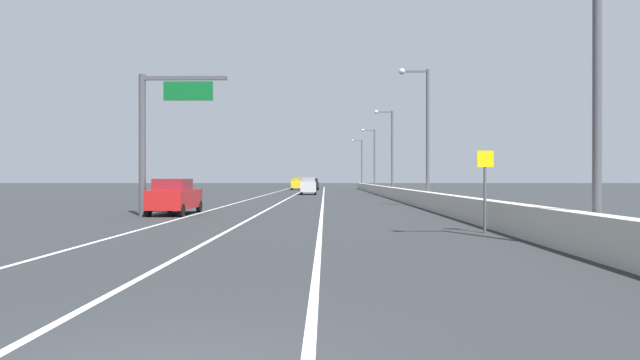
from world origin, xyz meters
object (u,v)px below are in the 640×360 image
Objects in this scene: car_black_2 at (313,184)px; car_yellow_3 at (297,184)px; overhead_sign_gantry at (156,127)px; lamp_post_right_fourth at (373,155)px; car_silver_0 at (308,186)px; speed_advisory_sign at (485,185)px; lamp_post_right_near at (587,46)px; lamp_post_right_fifth at (360,160)px; car_red_1 at (175,197)px; lamp_post_right_second at (424,127)px; lamp_post_right_third at (390,147)px.

car_yellow_3 reaches higher than car_black_2.
overhead_sign_gantry is 63.81m from car_black_2.
lamp_post_right_fourth is 2.33× the size of car_silver_0.
speed_advisory_sign is 0.31× the size of lamp_post_right_near.
lamp_post_right_fifth reaches higher than car_silver_0.
speed_advisory_sign is 0.72× the size of car_silver_0.
speed_advisory_sign is 17.17m from car_red_1.
lamp_post_right_second is 45.25m from lamp_post_right_fourth.
speed_advisory_sign is (14.78, -8.59, -2.96)m from overhead_sign_gantry.
overhead_sign_gantry is 1.81× the size of car_silver_0.
car_silver_0 is 36.33m from car_red_1.
lamp_post_right_near is at bearing -43.52° from car_red_1.
lamp_post_right_near and lamp_post_right_fourth have the same top height.
lamp_post_right_fifth is 2.25× the size of car_yellow_3.
lamp_post_right_fourth is at bearing 61.55° from car_silver_0.
overhead_sign_gantry is 20.99m from lamp_post_right_near.
lamp_post_right_fifth is 17.90m from car_yellow_3.
overhead_sign_gantry is 1.73× the size of car_black_2.
lamp_post_right_fourth is 22.63m from lamp_post_right_fifth.
lamp_post_right_fourth is at bearing 73.57° from car_red_1.
car_black_2 is at bearing 99.42° from lamp_post_right_second.
car_silver_0 is 27.72m from car_yellow_3.
car_black_2 is (-0.04, 26.37, -0.07)m from car_silver_0.
lamp_post_right_fourth is 16.63m from car_yellow_3.
lamp_post_right_third is 2.25× the size of car_yellow_3.
car_black_2 is (-9.49, 8.93, -4.59)m from lamp_post_right_fourth.
lamp_post_right_second reaches higher than car_silver_0.
overhead_sign_gantry is 3.98m from car_red_1.
lamp_post_right_near reaches higher than speed_advisory_sign.
car_silver_0 is 0.96× the size of car_black_2.
car_yellow_3 is at bearing -133.81° from lamp_post_right_fifth.
lamp_post_right_second is 1.00× the size of lamp_post_right_third.
car_black_2 is (-8.99, 54.18, -4.59)m from lamp_post_right_second.
lamp_post_right_second is at bearing 27.72° from car_red_1.
car_black_2 is at bearing 96.84° from lamp_post_right_near.
lamp_post_right_third is (0.39, 22.62, 0.00)m from lamp_post_right_second.
lamp_post_right_near reaches higher than car_yellow_3.
overhead_sign_gantry is 64.74m from car_yellow_3.
lamp_post_right_near is at bearing -90.24° from lamp_post_right_fourth.
speed_advisory_sign is 0.31× the size of lamp_post_right_fifth.
lamp_post_right_fourth reaches higher than car_yellow_3.
lamp_post_right_near is 2.33× the size of car_silver_0.
car_yellow_3 is at bearing 98.82° from lamp_post_right_near.
car_black_2 is (6.87, 63.33, -3.73)m from overhead_sign_gantry.
car_silver_0 is 0.96× the size of car_yellow_3.
car_red_1 is at bearing -152.28° from lamp_post_right_second.
car_silver_0 is (-9.05, -40.06, -4.52)m from lamp_post_right_fifth.
lamp_post_right_near is at bearing -79.70° from car_silver_0.
overhead_sign_gantry is at bearing 140.03° from lamp_post_right_near.
car_silver_0 reaches higher than car_yellow_3.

